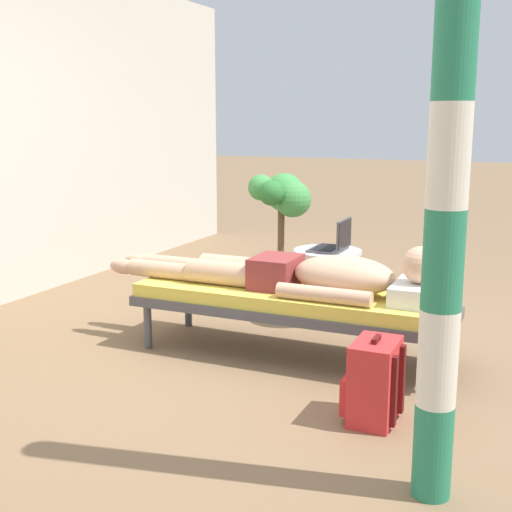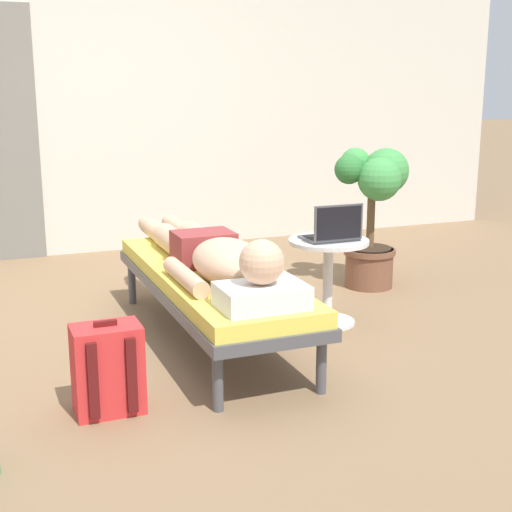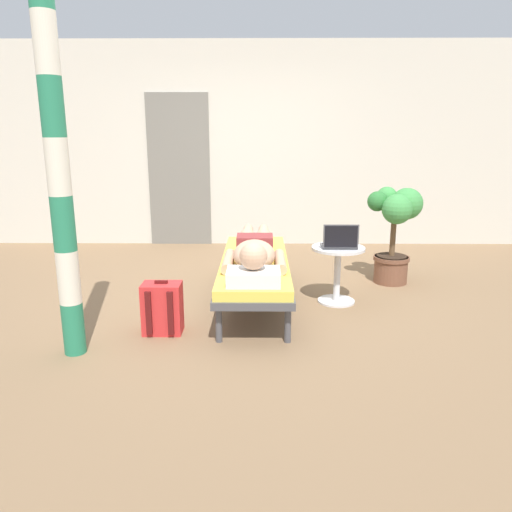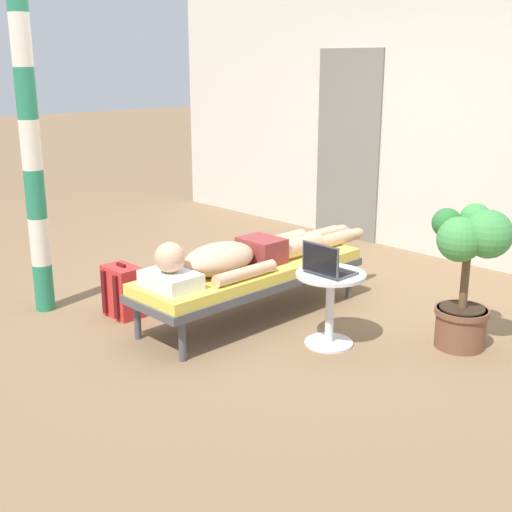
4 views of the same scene
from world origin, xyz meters
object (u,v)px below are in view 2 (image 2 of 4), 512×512
(side_table, at_px, (328,267))
(laptop, at_px, (333,231))
(person_reclining, at_px, (214,255))
(potted_plant, at_px, (374,204))
(backpack, at_px, (108,369))
(lounge_chair, at_px, (210,282))

(side_table, distance_m, laptop, 0.23)
(person_reclining, xyz_separation_m, laptop, (0.76, 0.06, 0.07))
(side_table, height_order, potted_plant, potted_plant)
(person_reclining, xyz_separation_m, potted_plant, (1.43, 0.73, 0.09))
(backpack, xyz_separation_m, potted_plant, (2.14, 1.34, 0.41))
(lounge_chair, xyz_separation_m, potted_plant, (1.43, 0.64, 0.26))
(person_reclining, bearing_deg, potted_plant, 26.96)
(laptop, relative_size, potted_plant, 0.31)
(laptop, xyz_separation_m, backpack, (-1.46, -0.67, -0.39))
(laptop, distance_m, backpack, 1.66)
(laptop, height_order, backpack, laptop)
(backpack, bearing_deg, potted_plant, 32.07)
(person_reclining, relative_size, side_table, 4.15)
(lounge_chair, distance_m, potted_plant, 1.59)
(backpack, bearing_deg, laptop, 24.59)
(side_table, height_order, laptop, laptop)
(person_reclining, height_order, side_table, person_reclining)
(lounge_chair, relative_size, potted_plant, 1.98)
(lounge_chair, height_order, backpack, backpack)
(side_table, xyz_separation_m, laptop, (-0.00, -0.05, 0.23))
(person_reclining, distance_m, backpack, 0.99)
(laptop, bearing_deg, potted_plant, 44.83)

